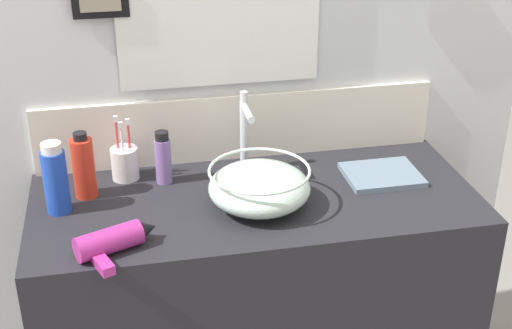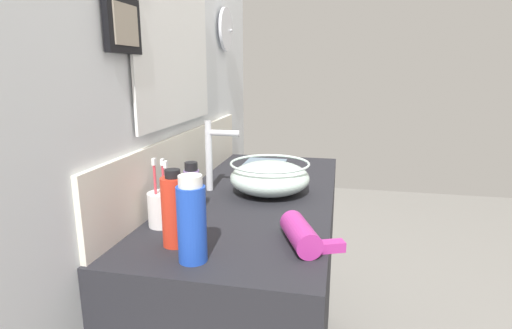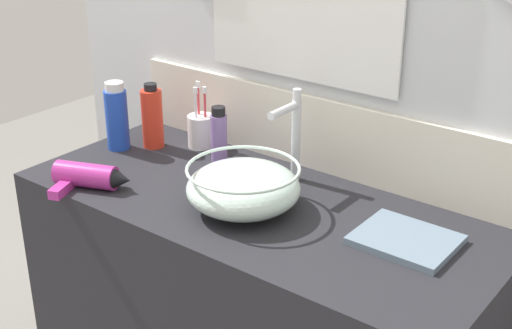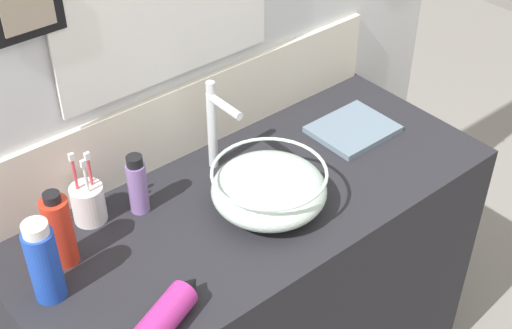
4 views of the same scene
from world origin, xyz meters
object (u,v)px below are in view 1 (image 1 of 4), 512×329
(lotion_bottle, at_px, (163,158))
(hand_towel, at_px, (382,175))
(hair_drier, at_px, (114,241))
(soap_dispenser, at_px, (56,179))
(glass_bowl_sink, at_px, (260,187))
(spray_bottle, at_px, (84,167))
(toothbrush_cup, at_px, (125,163))
(faucet, at_px, (246,128))

(lotion_bottle, height_order, hand_towel, lotion_bottle)
(hair_drier, xyz_separation_m, soap_dispenser, (-0.14, 0.22, 0.06))
(soap_dispenser, height_order, lotion_bottle, soap_dispenser)
(glass_bowl_sink, distance_m, hand_towel, 0.39)
(hair_drier, relative_size, spray_bottle, 1.11)
(hair_drier, distance_m, toothbrush_cup, 0.38)
(glass_bowl_sink, bearing_deg, toothbrush_cup, 145.80)
(spray_bottle, bearing_deg, soap_dispenser, -134.49)
(faucet, relative_size, lotion_bottle, 1.58)
(toothbrush_cup, bearing_deg, soap_dispenser, -139.18)
(toothbrush_cup, xyz_separation_m, spray_bottle, (-0.11, -0.08, 0.04))
(soap_dispenser, bearing_deg, toothbrush_cup, 40.82)
(spray_bottle, xyz_separation_m, lotion_bottle, (0.22, 0.04, -0.01))
(faucet, xyz_separation_m, hand_towel, (0.38, -0.11, -0.13))
(glass_bowl_sink, distance_m, spray_bottle, 0.48)
(hand_towel, bearing_deg, lotion_bottle, 170.99)
(spray_bottle, bearing_deg, faucet, 6.37)
(spray_bottle, distance_m, hand_towel, 0.83)
(hair_drier, distance_m, hand_towel, 0.80)
(faucet, bearing_deg, lotion_bottle, -177.09)
(glass_bowl_sink, xyz_separation_m, lotion_bottle, (-0.24, 0.19, 0.02))
(faucet, bearing_deg, glass_bowl_sink, -90.00)
(glass_bowl_sink, bearing_deg, lotion_bottle, 141.60)
(faucet, distance_m, lotion_bottle, 0.25)
(toothbrush_cup, distance_m, hand_towel, 0.73)
(glass_bowl_sink, xyz_separation_m, hand_towel, (0.38, 0.09, -0.05))
(faucet, relative_size, hand_towel, 1.16)
(toothbrush_cup, xyz_separation_m, soap_dispenser, (-0.18, -0.15, 0.04))
(glass_bowl_sink, relative_size, hair_drier, 1.29)
(hair_drier, bearing_deg, faucet, 41.86)
(toothbrush_cup, bearing_deg, lotion_bottle, -23.04)
(hair_drier, height_order, lotion_bottle, lotion_bottle)
(toothbrush_cup, height_order, spray_bottle, toothbrush_cup)
(soap_dispenser, distance_m, hand_towel, 0.90)
(spray_bottle, bearing_deg, hand_towel, -4.05)
(toothbrush_cup, distance_m, spray_bottle, 0.14)
(spray_bottle, bearing_deg, toothbrush_cup, 37.46)
(glass_bowl_sink, height_order, soap_dispenser, soap_dispenser)
(glass_bowl_sink, xyz_separation_m, spray_bottle, (-0.45, 0.15, 0.03))
(soap_dispenser, relative_size, lotion_bottle, 1.27)
(hand_towel, bearing_deg, glass_bowl_sink, -166.30)
(glass_bowl_sink, height_order, spray_bottle, spray_bottle)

